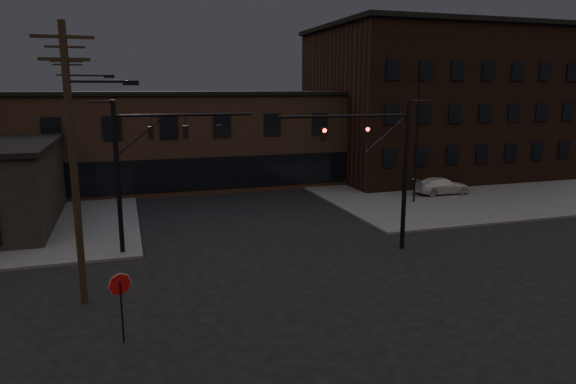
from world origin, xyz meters
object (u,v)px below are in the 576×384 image
Objects in this scene: parked_car_lot_a at (402,173)px; parked_car_lot_b at (442,186)px; traffic_signal_far at (143,159)px; stop_sign at (121,292)px; car_crossing at (277,176)px; traffic_signal_near at (386,159)px.

parked_car_lot_a reaches higher than parked_car_lot_b.
traffic_signal_far reaches higher than parked_car_lot_b.
parked_car_lot_b is at bearing 35.94° from stop_sign.
traffic_signal_far is 28.10m from parked_car_lot_a.
traffic_signal_far reaches higher than car_crossing.
car_crossing is (-11.42, 2.53, -0.16)m from parked_car_lot_a.
traffic_signal_far is 1.90× the size of car_crossing.
traffic_signal_near is at bearing 162.78° from parked_car_lot_a.
traffic_signal_near is at bearing 25.90° from stop_sign.
parked_car_lot_b is 14.52m from car_crossing.
traffic_signal_far is at bearing 82.68° from stop_sign.
traffic_signal_near is 1.00× the size of traffic_signal_far.
car_crossing is (12.22, 17.15, -4.32)m from traffic_signal_far.
stop_sign is 30.55m from parked_car_lot_b.
stop_sign is 0.59× the size of car_crossing.
parked_car_lot_a is 0.91× the size of parked_car_lot_b.
parked_car_lot_a is (11.56, 18.12, -4.07)m from traffic_signal_near.
stop_sign is at bearing -98.96° from car_crossing.
traffic_signal_near and traffic_signal_far have the same top height.
parked_car_lot_a is at bearing 5.01° from car_crossing.
parked_car_lot_b is (11.37, 11.44, -4.12)m from traffic_signal_near.
car_crossing is at bearing 92.84° from parked_car_lot_a.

